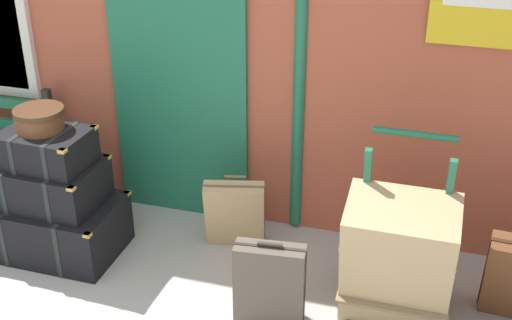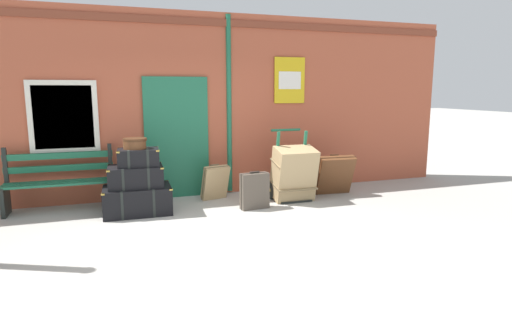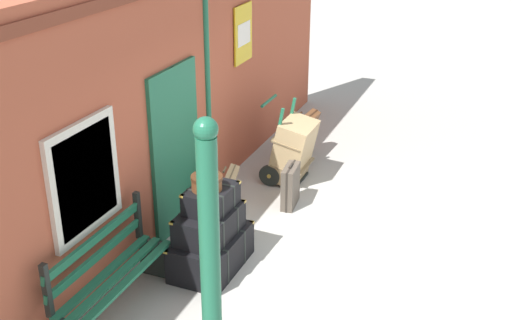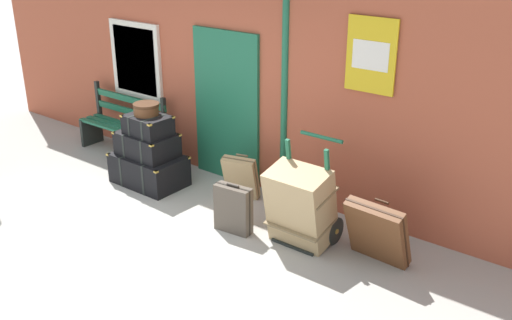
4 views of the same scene
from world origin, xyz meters
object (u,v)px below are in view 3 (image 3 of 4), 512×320
object	(u,v)px
suitcase_beige	(301,135)
round_hatbox	(207,182)
steamer_trunk_top	(211,199)
platform_bench	(111,276)
porters_trolley	(282,161)
large_brown_trunk	(293,150)
suitcase_umber	(227,191)
steamer_trunk_middle	(209,223)
suitcase_tan	(290,186)
steamer_trunk_base	(211,252)

from	to	relation	value
suitcase_beige	round_hatbox	bearing A→B (deg)	-179.08
steamer_trunk_top	suitcase_beige	world-z (taller)	steamer_trunk_top
platform_bench	porters_trolley	world-z (taller)	porters_trolley
large_brown_trunk	suitcase_beige	xyz separation A→B (m)	(0.87, 0.16, -0.11)
platform_bench	suitcase_beige	bearing A→B (deg)	-5.87
round_hatbox	large_brown_trunk	size ratio (longest dim) A/B	0.37
suitcase_umber	steamer_trunk_middle	bearing A→B (deg)	-163.16
porters_trolley	suitcase_tan	xyz separation A→B (m)	(-0.78, -0.41, 0.02)
porters_trolley	steamer_trunk_top	bearing A→B (deg)	-177.94
round_hatbox	suitcase_tan	size ratio (longest dim) A/B	0.57
suitcase_umber	suitcase_beige	xyz separation A→B (m)	(2.13, -0.33, 0.06)
steamer_trunk_top	porters_trolley	distance (m)	2.60
steamer_trunk_top	round_hatbox	xyz separation A→B (m)	(-0.04, 0.03, 0.22)
steamer_trunk_base	suitcase_beige	distance (m)	3.44
platform_bench	porters_trolley	size ratio (longest dim) A/B	1.33
steamer_trunk_middle	platform_bench	bearing A→B (deg)	154.26
steamer_trunk_top	suitcase_umber	world-z (taller)	steamer_trunk_top
steamer_trunk_top	suitcase_beige	distance (m)	3.43
steamer_trunk_middle	suitcase_beige	bearing A→B (deg)	1.23
large_brown_trunk	steamer_trunk_middle	bearing A→B (deg)	178.01
suitcase_beige	suitcase_tan	world-z (taller)	suitcase_beige
platform_bench	round_hatbox	xyz separation A→B (m)	(1.14, -0.53, 0.65)
porters_trolley	suitcase_umber	distance (m)	1.29
porters_trolley	suitcase_tan	world-z (taller)	porters_trolley
suitcase_umber	large_brown_trunk	bearing A→B (deg)	-21.34
steamer_trunk_base	suitcase_umber	distance (m)	1.38
steamer_trunk_middle	steamer_trunk_top	bearing A→B (deg)	-8.21
suitcase_umber	steamer_trunk_top	bearing A→B (deg)	-162.20
platform_bench	suitcase_tan	bearing A→B (deg)	-16.63
large_brown_trunk	porters_trolley	bearing A→B (deg)	90.00
large_brown_trunk	steamer_trunk_base	bearing A→B (deg)	178.20
suitcase_beige	suitcase_tan	distance (m)	1.70
platform_bench	steamer_trunk_middle	size ratio (longest dim) A/B	1.95
porters_trolley	suitcase_beige	bearing A→B (deg)	-0.60
steamer_trunk_base	large_brown_trunk	world-z (taller)	large_brown_trunk
suitcase_umber	suitcase_beige	size ratio (longest dim) A/B	0.84
steamer_trunk_top	round_hatbox	size ratio (longest dim) A/B	1.79
steamer_trunk_middle	suitcase_tan	bearing A→B (deg)	-10.40
large_brown_trunk	suitcase_beige	world-z (taller)	large_brown_trunk
steamer_trunk_middle	round_hatbox	xyz separation A→B (m)	(0.01, 0.02, 0.51)
platform_bench	steamer_trunk_base	xyz separation A→B (m)	(1.14, -0.55, -0.23)
steamer_trunk_top	large_brown_trunk	xyz separation A→B (m)	(2.52, -0.08, -0.39)
steamer_trunk_base	suitcase_beige	bearing A→B (deg)	1.39
steamer_trunk_base	porters_trolley	size ratio (longest dim) A/B	0.84
steamer_trunk_middle	porters_trolley	world-z (taller)	porters_trolley
large_brown_trunk	suitcase_tan	distance (m)	0.84
steamer_trunk_middle	suitcase_umber	size ratio (longest dim) A/B	1.33
steamer_trunk_base	steamer_trunk_middle	bearing A→B (deg)	138.31
porters_trolley	suitcase_tan	size ratio (longest dim) A/B	1.95
steamer_trunk_base	steamer_trunk_middle	xyz separation A→B (m)	(-0.01, 0.01, 0.37)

